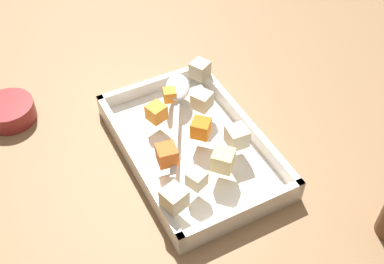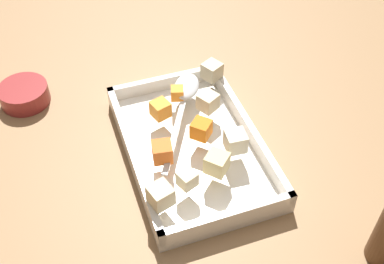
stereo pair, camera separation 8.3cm
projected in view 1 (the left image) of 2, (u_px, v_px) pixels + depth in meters
ground_plane at (185, 160)px, 0.86m from camera, size 4.00×4.00×0.00m
baking_dish at (192, 148)px, 0.86m from camera, size 0.35×0.22×0.04m
carrot_chunk_front_center at (170, 95)px, 0.89m from camera, size 0.03×0.03×0.02m
carrot_chunk_back_center at (167, 155)px, 0.79m from camera, size 0.04×0.04×0.03m
carrot_chunk_corner_sw at (156, 112)px, 0.86m from camera, size 0.04×0.04×0.03m
carrot_chunk_corner_ne at (201, 128)px, 0.83m from camera, size 0.04×0.04×0.03m
potato_chunk_under_handle at (223, 160)px, 0.78m from camera, size 0.05×0.05×0.03m
potato_chunk_mid_left at (197, 179)px, 0.76m from camera, size 0.03×0.03×0.03m
potato_chunk_near_left at (202, 100)px, 0.88m from camera, size 0.04×0.04×0.03m
potato_chunk_corner_se at (200, 69)px, 0.94m from camera, size 0.04×0.04×0.03m
potato_chunk_mid_right at (174, 198)px, 0.73m from camera, size 0.04×0.04×0.03m
parsnip_chunk_near_spoon at (237, 136)px, 0.81m from camera, size 0.04×0.04×0.03m
serving_spoon at (177, 92)px, 0.90m from camera, size 0.23×0.14×0.02m
small_prep_bowl at (9, 111)px, 0.92m from camera, size 0.10×0.10×0.04m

